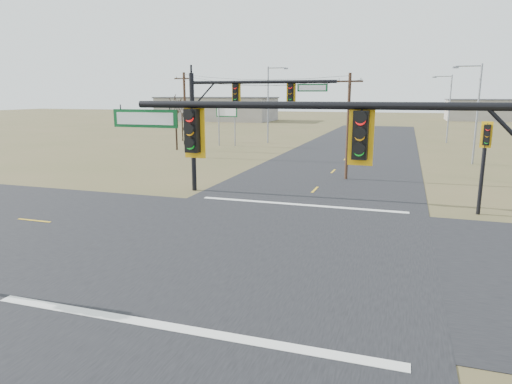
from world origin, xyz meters
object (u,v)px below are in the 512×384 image
utility_pole_near (348,124)px  mast_arm_near (365,161)px  utility_pole_far (185,113)px  highway_sign (227,115)px  mast_arm_far (234,108)px  streetlight_c (270,101)px  bare_tree_b (182,106)px  pedestal_signal_ne (485,149)px  streetlight_b (448,105)px  bare_tree_a (175,104)px  streetlight_a (475,109)px

utility_pole_near → mast_arm_near: bearing=-82.3°
utility_pole_far → highway_sign: size_ratio=1.57×
mast_arm_far → highway_sign: 28.43m
streetlight_c → bare_tree_b: (-12.12, -1.32, -0.78)m
pedestal_signal_ne → streetlight_b: size_ratio=0.56×
bare_tree_a → bare_tree_b: bearing=113.4°
bare_tree_a → utility_pole_near: bearing=-31.6°
bare_tree_a → streetlight_c: bearing=54.4°
pedestal_signal_ne → streetlight_a: bearing=96.2°
pedestal_signal_ne → highway_sign: highway_sign is taller
utility_pole_near → streetlight_c: bearing=118.7°
utility_pole_far → streetlight_c: streetlight_c is taller
highway_sign → pedestal_signal_ne: bearing=-42.1°
bare_tree_a → bare_tree_b: bare_tree_a is taller
highway_sign → bare_tree_a: 7.25m
bare_tree_b → bare_tree_a: bearing=-66.6°
streetlight_a → bare_tree_b: streetlight_a is taller
mast_arm_near → mast_arm_far: size_ratio=1.10×
mast_arm_near → bare_tree_b: (-28.55, 46.92, -0.06)m
streetlight_c → bare_tree_b: bearing=163.8°
pedestal_signal_ne → streetlight_b: bearing=100.1°
bare_tree_a → streetlight_b: bearing=31.3°
utility_pole_far → streetlight_a: (27.09, 3.73, 0.61)m
pedestal_signal_ne → utility_pole_far: size_ratio=0.58×
streetlight_b → utility_pole_far: bearing=-150.6°
highway_sign → streetlight_a: streetlight_a is taller
mast_arm_far → utility_pole_near: size_ratio=1.20×
mast_arm_far → pedestal_signal_ne: bearing=-12.6°
pedestal_signal_ne → streetlight_a: 19.96m
utility_pole_near → pedestal_signal_ne: bearing=-46.3°
mast_arm_near → streetlight_c: streetlight_c is taller
mast_arm_far → utility_pole_near: utility_pole_near is taller
mast_arm_far → pedestal_signal_ne: size_ratio=1.90×
streetlight_a → streetlight_b: 19.88m
utility_pole_far → mast_arm_near: bearing=-57.3°
pedestal_signal_ne → mast_arm_near: bearing=-95.0°
bare_tree_a → highway_sign: bearing=56.8°
pedestal_signal_ne → streetlight_b: 39.72m
streetlight_a → streetlight_c: 26.27m
utility_pole_near → utility_pole_far: size_ratio=0.92×
streetlight_b → streetlight_c: bearing=-174.4°
utility_pole_near → streetlight_a: bearing=49.0°
mast_arm_far → streetlight_b: 41.50m
utility_pole_near → streetlight_c: streetlight_c is taller
pedestal_signal_ne → utility_pole_near: 11.64m
streetlight_a → bare_tree_b: (-35.17, 11.28, -0.27)m
highway_sign → utility_pole_near: bearing=-42.6°
pedestal_signal_ne → highway_sign: (-25.19, 27.32, 0.33)m
utility_pole_near → streetlight_a: size_ratio=0.87×
utility_pole_near → bare_tree_b: utility_pole_near is taller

